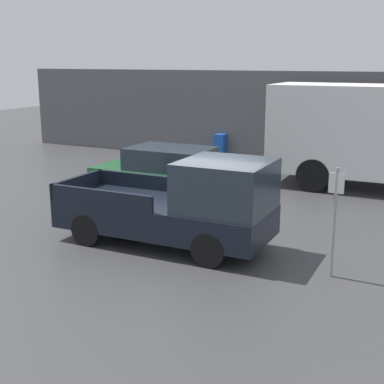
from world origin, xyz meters
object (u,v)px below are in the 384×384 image
delivery_truck (376,134)px  newspaper_box (220,147)px  parking_sign (334,216)px  car (168,174)px  pickup_truck (182,206)px

delivery_truck → newspaper_box: (-6.80, 3.00, -1.32)m
parking_sign → newspaper_box: 13.19m
delivery_truck → parking_sign: bearing=-87.8°
newspaper_box → car: bearing=-79.7°
pickup_truck → delivery_truck: bearing=67.8°
pickup_truck → parking_sign: parking_sign is taller
car → newspaper_box: 7.36m
pickup_truck → car: bearing=122.9°
parking_sign → newspaper_box: parking_sign is taller
delivery_truck → newspaper_box: 7.55m
delivery_truck → pickup_truck: bearing=-112.2°
parking_sign → newspaper_box: size_ratio=2.03×
delivery_truck → newspaper_box: size_ratio=6.74×
car → parking_sign: 6.97m
car → delivery_truck: size_ratio=0.61×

